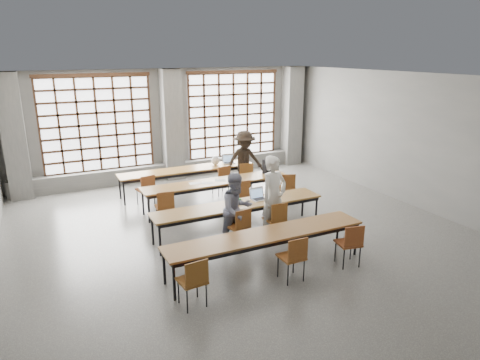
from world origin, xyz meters
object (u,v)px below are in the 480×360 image
desk_row_b (217,183)px  chair_back_right (246,174)px  chair_mid_centre (241,193)px  chair_near_left (194,278)px  desk_row_d (267,237)px  chair_front_right (276,217)px  student_back (244,161)px  chair_near_mid (294,254)px  desk_row_a (188,171)px  chair_front_left (240,224)px  chair_mid_left (165,204)px  plastic_bag (215,160)px  phone (248,204)px  student_female (237,210)px  backpack (269,166)px  chair_back_mid (222,177)px  chair_mid_right (287,185)px  laptop_back (229,161)px  chair_near_right (351,241)px  chair_back_left (146,187)px  laptop_front (258,196)px  red_pouch (192,278)px  student_male (274,198)px  mouse (276,197)px  desk_row_c (239,206)px

desk_row_b → chair_back_right: chair_back_right is taller
chair_mid_centre → chair_near_left: bearing=-126.1°
chair_mid_centre → desk_row_d: bearing=-106.9°
chair_front_right → student_back: size_ratio=0.49×
chair_near_left → chair_near_mid: size_ratio=1.00×
desk_row_a → chair_front_left: 3.98m
chair_mid_left → plastic_bag: plastic_bag is taller
desk_row_d → phone: (0.42, 1.60, 0.07)m
student_female → backpack: 3.21m
chair_back_mid → chair_mid_right: (1.25, -1.50, 0.00)m
student_back → desk_row_a: bearing=164.9°
desk_row_b → chair_front_right: (0.36, -2.47, -0.13)m
chair_near_mid → laptop_back: bearing=76.8°
chair_mid_centre → student_female: size_ratio=0.55×
chair_front_left → chair_mid_right: bearing=38.6°
student_female → chair_mid_centre: bearing=49.8°
plastic_bag → desk_row_b: bearing=-111.5°
chair_near_left → chair_near_mid: (1.89, -0.00, 0.00)m
desk_row_a → chair_near_right: (1.29, -5.67, -0.13)m
chair_mid_left → chair_near_left: 3.58m
desk_row_b → student_back: (1.31, 1.01, 0.23)m
desk_row_b → phone: bearing=-91.9°
chair_back_left → laptop_front: bearing=-52.8°
chair_back_left → chair_mid_left: bearing=-87.5°
desk_row_d → phone: 1.65m
phone → red_pouch: size_ratio=0.65×
plastic_bag → chair_mid_right: bearing=-61.9°
chair_back_right → backpack: backpack is taller
chair_back_mid → student_female: student_female is taller
chair_mid_left → student_male: student_male is taller
chair_near_right → mouse: chair_near_right is taller
mouse → chair_mid_centre: bearing=104.1°
plastic_bag → chair_back_right: bearing=-44.9°
student_female → laptop_front: bearing=24.4°
desk_row_d → laptop_front: laptop_front is taller
student_female → chair_mid_left: bearing=110.6°
student_female → plastic_bag: student_female is taller
chair_front_right → chair_near_left: (-2.54, -1.70, 0.00)m
laptop_back → backpack: size_ratio=1.02×
chair_back_left → plastic_bag: size_ratio=3.08×
red_pouch → laptop_back: bearing=60.2°
desk_row_b → student_male: 2.38m
desk_row_b → red_pouch: (-2.19, -4.08, -0.16)m
chair_mid_centre → laptop_front: laptop_front is taller
desk_row_a → plastic_bag: bearing=3.2°
chair_back_left → student_male: 3.82m
chair_back_left → chair_near_mid: bearing=-74.6°
desk_row_a → chair_near_left: bearing=-108.4°
desk_row_c → phone: phone is taller
desk_row_b → chair_back_left: size_ratio=4.55×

